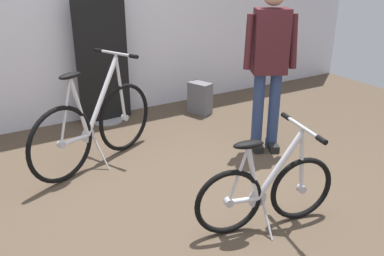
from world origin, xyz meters
The scene contains 7 objects.
ground_plane centered at (0.00, 0.00, 0.00)m, with size 8.05×8.05×0.00m, color brown.
back_wall centered at (0.00, 2.22, 1.32)m, with size 8.05×0.10×2.63m, color silver.
floor_banner_stand centered at (0.04, 1.97, 0.66)m, with size 0.60×0.36×1.48m.
folding_bike_foreground centered at (0.31, -0.60, 0.30)m, with size 1.06×0.53×0.76m.
display_bike_left centered at (-0.41, 0.97, 0.38)m, with size 1.34×0.71×1.01m.
visitor_near_wall centered at (1.17, 0.45, 0.92)m, with size 0.48×0.37×1.62m.
backpack_on_floor centered at (1.14, 1.64, 0.19)m, with size 0.26×0.32×0.39m.
Camera 1 is at (-1.44, -2.52, 1.82)m, focal length 38.98 mm.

